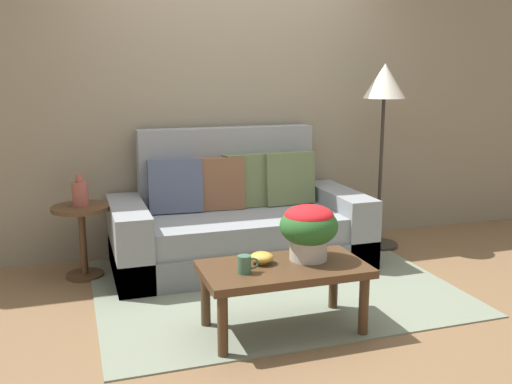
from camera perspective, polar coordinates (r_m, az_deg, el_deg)
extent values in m
plane|color=brown|center=(4.07, 2.15, -9.94)|extent=(14.00, 14.00, 0.00)
cube|color=gray|center=(4.92, -2.64, 9.94)|extent=(6.40, 0.12, 2.69)
cube|color=gray|center=(4.16, 1.66, -9.38)|extent=(2.47, 1.91, 0.01)
cube|color=slate|center=(4.57, -1.58, -5.89)|extent=(1.98, 0.94, 0.23)
cube|color=gray|center=(4.49, -1.51, -3.40)|extent=(1.47, 0.84, 0.19)
cube|color=gray|center=(4.80, -2.92, 1.39)|extent=(1.47, 0.17, 0.85)
cube|color=gray|center=(4.37, -12.54, -4.84)|extent=(0.25, 0.94, 0.55)
cube|color=gray|center=(4.83, 8.28, -3.04)|extent=(0.25, 0.94, 0.55)
cube|color=brown|center=(4.61, -3.89, 0.87)|extent=(0.43, 0.22, 0.43)
cube|color=#607047|center=(4.79, 3.15, 1.40)|extent=(0.44, 0.23, 0.44)
cube|color=#4C5670|center=(4.55, -8.08, 0.63)|extent=(0.43, 0.23, 0.43)
cube|color=#607047|center=(4.70, -0.59, 1.18)|extent=(0.44, 0.20, 0.44)
cylinder|color=#442D1B|center=(3.15, -3.34, -13.19)|extent=(0.06, 0.06, 0.36)
cylinder|color=#442D1B|center=(3.44, 10.70, -11.11)|extent=(0.06, 0.06, 0.36)
cylinder|color=#442D1B|center=(3.51, -5.06, -10.50)|extent=(0.06, 0.06, 0.36)
cylinder|color=#442D1B|center=(3.77, 7.74, -8.90)|extent=(0.06, 0.06, 0.36)
cube|color=#4C331E|center=(3.37, 2.77, -7.68)|extent=(0.97, 0.52, 0.05)
cylinder|color=#4C331E|center=(4.54, -16.68, -7.94)|extent=(0.28, 0.28, 0.03)
cylinder|color=#4C331E|center=(4.46, -16.88, -4.80)|extent=(0.05, 0.05, 0.49)
cylinder|color=#4C331E|center=(4.39, -17.09, -1.53)|extent=(0.43, 0.43, 0.03)
cylinder|color=#2D2823|center=(5.18, 12.00, -5.15)|extent=(0.35, 0.35, 0.03)
cylinder|color=#2D2823|center=(5.03, 12.32, 1.91)|extent=(0.03, 0.03, 1.27)
cone|color=beige|center=(4.96, 12.72, 10.76)|extent=(0.35, 0.35, 0.29)
cylinder|color=#B7B2A8|center=(3.45, 5.30, -5.66)|extent=(0.23, 0.23, 0.13)
ellipsoid|color=#286028|center=(3.41, 5.35, -3.37)|extent=(0.35, 0.35, 0.24)
ellipsoid|color=red|center=(3.40, 5.37, -2.41)|extent=(0.30, 0.30, 0.13)
cylinder|color=#3D664C|center=(3.22, -1.18, -7.23)|extent=(0.08, 0.08, 0.10)
torus|color=#3D664C|center=(3.23, -0.31, -7.14)|extent=(0.07, 0.01, 0.07)
cylinder|color=gold|center=(3.38, 0.58, -7.00)|extent=(0.05, 0.05, 0.02)
ellipsoid|color=gold|center=(3.37, 0.59, -6.53)|extent=(0.14, 0.14, 0.06)
cylinder|color=#934C42|center=(4.38, -17.14, -0.18)|extent=(0.12, 0.12, 0.18)
cylinder|color=#934C42|center=(4.36, -17.24, 1.34)|extent=(0.05, 0.05, 0.06)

